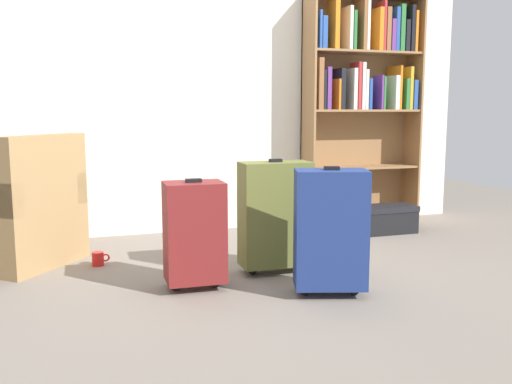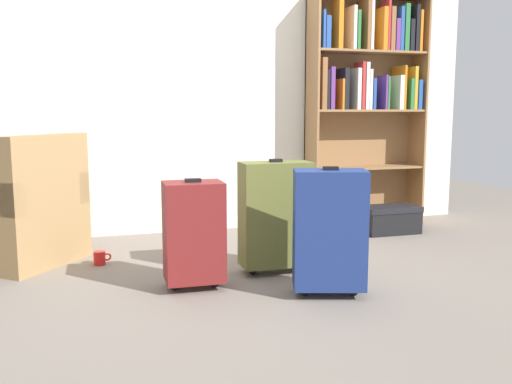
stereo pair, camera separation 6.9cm
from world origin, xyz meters
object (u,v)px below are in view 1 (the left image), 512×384
object	(u,v)px
storage_box	(387,218)
suitcase_olive	(275,214)
bookshelf	(362,88)
mug	(98,259)
armchair	(19,219)
suitcase_dark_red	(194,232)
suitcase_navy_blue	(331,229)

from	to	relation	value
storage_box	suitcase_olive	xyz separation A→B (m)	(-1.35, -0.83, 0.26)
bookshelf	storage_box	distance (m)	1.22
mug	armchair	bearing A→B (deg)	156.60
bookshelf	suitcase_dark_red	world-z (taller)	bookshelf
armchair	suitcase_olive	bearing A→B (deg)	-25.01
armchair	suitcase_navy_blue	size ratio (longest dim) A/B	1.32
mug	suitcase_dark_red	xyz separation A→B (m)	(0.52, -0.70, 0.30)
storage_box	suitcase_olive	distance (m)	1.60
mug	suitcase_olive	distance (m)	1.27
mug	suitcase_olive	xyz separation A→B (m)	(1.10, -0.53, 0.34)
suitcase_olive	suitcase_navy_blue	xyz separation A→B (m)	(0.14, -0.53, -0.00)
armchair	mug	world-z (taller)	armchair
suitcase_olive	suitcase_dark_red	xyz separation A→B (m)	(-0.58, -0.17, -0.04)
mug	suitcase_navy_blue	xyz separation A→B (m)	(1.24, -1.06, 0.34)
armchair	storage_box	xyz separation A→B (m)	(2.95, 0.08, -0.19)
suitcase_dark_red	mug	bearing A→B (deg)	126.68
armchair	suitcase_navy_blue	world-z (taller)	armchair
mug	bookshelf	bearing A→B (deg)	17.41
storage_box	suitcase_navy_blue	distance (m)	1.84
armchair	suitcase_dark_red	world-z (taller)	armchair
storage_box	suitcase_navy_blue	bearing A→B (deg)	-131.47
bookshelf	storage_box	size ratio (longest dim) A/B	4.23
bookshelf	suitcase_navy_blue	xyz separation A→B (m)	(-1.19, -1.82, -0.87)
armchair	mug	distance (m)	0.62
bookshelf	armchair	world-z (taller)	bookshelf
storage_box	suitcase_navy_blue	world-z (taller)	suitcase_navy_blue
mug	suitcase_dark_red	bearing A→B (deg)	-53.32
bookshelf	armchair	size ratio (longest dim) A/B	2.12
bookshelf	suitcase_olive	distance (m)	2.05
suitcase_olive	suitcase_dark_red	world-z (taller)	suitcase_olive
suitcase_olive	suitcase_navy_blue	bearing A→B (deg)	-75.32
armchair	suitcase_olive	xyz separation A→B (m)	(1.61, -0.75, 0.07)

